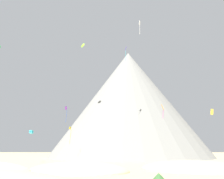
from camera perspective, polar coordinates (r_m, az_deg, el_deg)
The scene contains 15 objects.
dune_midground at distance 44.85m, azimuth -7.77°, elevation -18.29°, with size 15.25×18.13×3.18m, color beige.
dune_back_low at distance 49.59m, azimuth 18.36°, elevation -17.28°, with size 19.77×16.35×3.43m, color #CCBA8E.
bush_low_patch at distance 32.57m, azimuth 10.80°, elevation -19.26°, with size 1.87×1.87×0.94m, color #386633.
bush_scatter_east at distance 48.14m, azimuth 18.87°, elevation -16.83°, with size 1.26×1.26×0.92m, color #668C4C.
bush_far_right at distance 50.77m, azimuth 17.92°, elevation -16.73°, with size 2.65×2.65×0.83m, color #668C4C.
bush_near_right at distance 49.95m, azimuth 12.10°, elevation -17.24°, with size 2.34×2.34×0.64m, color #477238.
rock_massif at distance 109.45m, azimuth 4.36°, elevation -4.01°, with size 94.98×94.98×46.63m.
kite_white_high at distance 57.90m, azimuth 6.43°, elevation 14.65°, with size 0.40×0.64×3.26m.
kite_lime_high at distance 89.66m, azimuth -6.83°, elevation 10.16°, with size 1.78×1.73×1.71m.
kite_violet_mid at distance 75.36m, azimuth -10.58°, elevation -4.91°, with size 0.72×0.67×4.72m.
kite_yellow_low at distance 70.42m, azimuth -9.67°, elevation -9.50°, with size 0.60×0.99×4.75m.
kite_cyan_low at distance 77.14m, azimuth -18.20°, elevation -9.34°, with size 1.14×1.18×1.03m.
kite_indigo_high at distance 80.18m, azimuth 3.20°, elevation 8.91°, with size 0.54×0.65×4.73m.
kite_gold_low at distance 61.47m, azimuth 22.17°, elevation -4.82°, with size 0.75×0.55×1.41m.
kite_orange_low at distance 55.92m, azimuth 11.64°, elevation -4.26°, with size 0.62×1.24×3.24m.
Camera 1 is at (2.50, -26.08, 3.94)m, focal length 39.44 mm.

